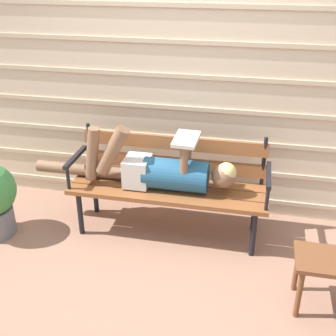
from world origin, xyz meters
name	(u,v)px	position (x,y,z in m)	size (l,w,h in m)	color
ground_plane	(166,236)	(0.00, 0.00, 0.00)	(12.00, 12.00, 0.00)	#936B56
house_siding	(180,75)	(0.00, 0.56, 1.23)	(4.60, 0.08, 2.45)	beige
park_bench	(170,179)	(0.00, 0.15, 0.47)	(1.61, 0.47, 0.84)	brown
reclining_person	(158,170)	(-0.08, 0.08, 0.58)	(1.70, 0.26, 0.53)	#23567A
footstool	(329,268)	(1.19, -0.56, 0.32)	(0.45, 0.32, 0.40)	brown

